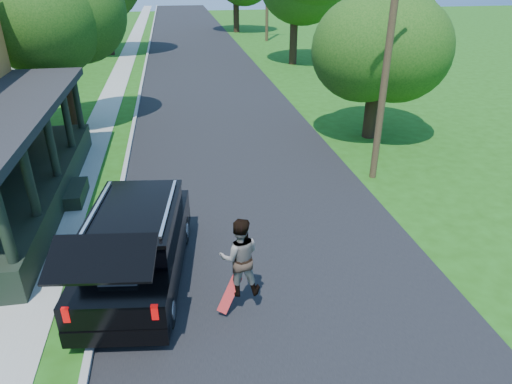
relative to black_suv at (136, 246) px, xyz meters
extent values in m
plane|color=#204D0F|center=(3.20, -1.50, -0.92)|extent=(140.00, 140.00, 0.00)
cube|color=black|center=(3.20, 18.50, -0.92)|extent=(8.00, 120.00, 0.02)
cube|color=#9E9E99|center=(-0.85, 18.50, -0.92)|extent=(0.15, 120.00, 0.12)
cube|color=gray|center=(-2.40, 18.50, -0.92)|extent=(1.30, 120.00, 0.03)
cube|color=black|center=(-3.60, 4.50, -0.47)|extent=(2.40, 10.00, 0.90)
cube|color=black|center=(-3.60, 4.50, 2.08)|extent=(2.60, 10.30, 0.25)
cube|color=beige|center=(-10.30, 38.50, 1.58)|extent=(8.00, 8.00, 5.00)
cube|color=black|center=(0.00, 0.00, -0.22)|extent=(2.60, 4.97, 0.92)
cube|color=black|center=(0.02, 0.16, 0.51)|extent=(2.21, 3.16, 0.59)
cube|color=black|center=(0.02, 0.16, 0.83)|extent=(2.26, 3.26, 0.09)
cube|color=black|center=(-0.30, -2.30, 1.29)|extent=(1.95, 1.22, 0.41)
cube|color=#2E2F33|center=(-0.19, -1.41, 0.10)|extent=(0.83, 0.74, 0.49)
cube|color=silver|center=(-0.77, 0.27, 0.93)|extent=(0.41, 2.60, 0.06)
cube|color=silver|center=(0.81, 0.06, 0.93)|extent=(0.41, 2.60, 0.06)
cube|color=#990505|center=(-1.10, -2.22, 0.10)|extent=(0.14, 0.08, 0.32)
cube|color=#990505|center=(0.48, -2.43, 0.10)|extent=(0.14, 0.08, 0.32)
cylinder|color=black|center=(-0.65, 1.67, -0.56)|extent=(0.35, 0.76, 0.73)
cylinder|color=black|center=(1.07, 1.44, -0.56)|extent=(0.35, 0.76, 0.73)
cylinder|color=black|center=(-1.07, -1.44, -0.56)|extent=(0.35, 0.76, 0.73)
cylinder|color=black|center=(0.66, -1.66, -0.56)|extent=(0.35, 0.76, 0.73)
imported|color=black|center=(2.20, -1.38, 0.39)|extent=(0.89, 0.72, 1.76)
cube|color=#A00F0D|center=(1.96, -1.50, -0.45)|extent=(0.60, 0.46, 0.73)
cylinder|color=black|center=(-3.46, 12.31, 0.53)|extent=(0.60, 0.60, 2.90)
sphere|color=#3A671B|center=(-3.46, 12.31, 3.59)|extent=(5.76, 5.76, 4.84)
sphere|color=#3A671B|center=(-3.82, 12.76, 4.13)|extent=(5.12, 5.12, 4.30)
cylinder|color=black|center=(-3.80, 30.81, 0.99)|extent=(0.65, 0.65, 3.83)
cylinder|color=black|center=(9.22, 8.44, 0.38)|extent=(0.69, 0.69, 2.62)
sphere|color=#3A671B|center=(9.22, 8.44, 3.05)|extent=(5.19, 5.19, 4.07)
sphere|color=#3A671B|center=(9.68, 8.30, 3.95)|extent=(4.50, 4.50, 3.52)
sphere|color=#3A671B|center=(8.63, 8.65, 3.50)|extent=(4.61, 4.61, 3.61)
cylinder|color=black|center=(9.91, 24.43, 1.01)|extent=(0.60, 0.60, 3.87)
cylinder|color=black|center=(8.20, 42.44, 1.04)|extent=(0.80, 0.80, 3.93)
cylinder|color=#3C2B1C|center=(7.75, 4.50, 3.32)|extent=(0.29, 0.29, 8.50)
camera|label=1|loc=(1.17, -9.09, 5.80)|focal=32.00mm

